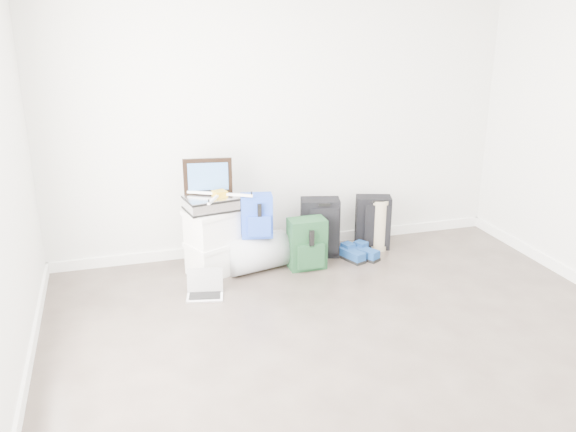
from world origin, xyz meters
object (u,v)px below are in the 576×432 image
object	(u,v)px
carry_on	(373,222)
laptop	(205,289)
large_suitcase	(320,228)
boxes_stack	(212,242)
briefcase	(211,203)
duffel_bag	(257,253)

from	to	relation	value
carry_on	laptop	size ratio (longest dim) A/B	1.57
large_suitcase	laptop	distance (m)	1.36
boxes_stack	large_suitcase	world-z (taller)	boxes_stack
carry_on	laptop	bearing A→B (deg)	-143.88
briefcase	carry_on	bearing A→B (deg)	-4.20
large_suitcase	carry_on	distance (m)	0.58
boxes_stack	large_suitcase	size ratio (longest dim) A/B	1.06
briefcase	laptop	xyz separation A→B (m)	(-0.15, -0.43, -0.62)
duffel_bag	large_suitcase	distance (m)	0.71
duffel_bag	carry_on	world-z (taller)	carry_on
duffel_bag	laptop	size ratio (longest dim) A/B	1.63
duffel_bag	large_suitcase	bearing A→B (deg)	0.37
boxes_stack	carry_on	size ratio (longest dim) A/B	1.14
carry_on	duffel_bag	bearing A→B (deg)	-152.65
duffel_bag	boxes_stack	bearing A→B (deg)	159.83
laptop	briefcase	bearing A→B (deg)	82.80
boxes_stack	carry_on	xyz separation A→B (m)	(1.65, 0.17, -0.04)
briefcase	carry_on	distance (m)	1.70
boxes_stack	carry_on	world-z (taller)	boxes_stack
briefcase	duffel_bag	distance (m)	0.64
boxes_stack	duffel_bag	xyz separation A→B (m)	(0.40, -0.04, -0.13)
carry_on	briefcase	bearing A→B (deg)	-156.44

